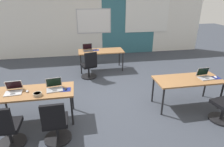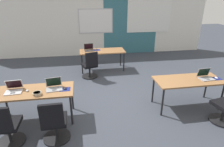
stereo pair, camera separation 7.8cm
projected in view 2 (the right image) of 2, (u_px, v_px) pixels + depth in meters
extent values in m
plane|color=#383D47|center=(112.00, 99.00, 5.09)|extent=(24.00, 24.00, 0.00)
cube|color=silver|center=(97.00, 23.00, 8.37)|extent=(10.00, 0.20, 2.80)
cube|color=#336B7A|center=(131.00, 23.00, 8.50)|extent=(2.43, 0.01, 2.80)
cube|color=#B7B7BC|center=(96.00, 21.00, 8.22)|extent=(1.48, 0.02, 1.04)
cube|color=white|center=(96.00, 21.00, 8.22)|extent=(1.40, 0.02, 0.96)
cube|color=white|center=(149.00, 13.00, 8.44)|extent=(2.00, 0.02, 1.68)
cube|color=olive|center=(35.00, 91.00, 4.01)|extent=(1.60, 0.70, 0.04)
cylinder|color=black|center=(71.00, 111.00, 3.99)|extent=(0.04, 0.04, 0.68)
cylinder|color=black|center=(6.00, 102.00, 4.32)|extent=(0.04, 0.04, 0.68)
cylinder|color=black|center=(72.00, 96.00, 4.54)|extent=(0.04, 0.04, 0.68)
cube|color=olive|center=(188.00, 80.00, 4.53)|extent=(1.60, 0.70, 0.04)
cylinder|color=black|center=(163.00, 102.00, 4.29)|extent=(0.04, 0.04, 0.68)
cylinder|color=black|center=(222.00, 97.00, 4.51)|extent=(0.04, 0.04, 0.68)
cylinder|color=black|center=(153.00, 90.00, 4.83)|extent=(0.04, 0.04, 0.68)
cylinder|color=black|center=(206.00, 86.00, 5.05)|extent=(0.04, 0.04, 0.68)
cube|color=olive|center=(102.00, 51.00, 6.82)|extent=(1.60, 0.70, 0.04)
cylinder|color=black|center=(82.00, 64.00, 6.58)|extent=(0.04, 0.04, 0.68)
cylinder|color=black|center=(124.00, 62.00, 6.80)|extent=(0.04, 0.04, 0.68)
cylinder|color=black|center=(82.00, 59.00, 7.12)|extent=(0.04, 0.04, 0.68)
cylinder|color=black|center=(121.00, 57.00, 7.34)|extent=(0.04, 0.04, 0.68)
cube|color=#333338|center=(89.00, 51.00, 6.79)|extent=(0.36, 0.27, 0.02)
cube|color=#4C4C4F|center=(90.00, 51.00, 6.74)|extent=(0.10, 0.07, 0.00)
cube|color=#333338|center=(89.00, 46.00, 6.86)|extent=(0.33, 0.09, 0.22)
cube|color=black|center=(89.00, 46.00, 6.86)|extent=(0.30, 0.08, 0.19)
cube|color=navy|center=(97.00, 50.00, 6.88)|extent=(0.22, 0.19, 0.00)
ellipsoid|color=black|center=(97.00, 49.00, 6.87)|extent=(0.07, 0.11, 0.03)
cylinder|color=black|center=(90.00, 76.00, 6.45)|extent=(0.52, 0.52, 0.04)
cylinder|color=black|center=(90.00, 71.00, 6.37)|extent=(0.06, 0.06, 0.34)
cube|color=black|center=(89.00, 65.00, 6.29)|extent=(0.55, 0.55, 0.08)
cube|color=black|center=(92.00, 60.00, 5.98)|extent=(0.40, 0.17, 0.46)
sphere|color=black|center=(88.00, 74.00, 6.64)|extent=(0.04, 0.04, 0.04)
sphere|color=black|center=(97.00, 76.00, 6.48)|extent=(0.04, 0.04, 0.04)
sphere|color=black|center=(84.00, 78.00, 6.30)|extent=(0.04, 0.04, 0.04)
cube|color=#9E9EA3|center=(206.00, 79.00, 4.54)|extent=(0.34, 0.25, 0.02)
cube|color=#4C4C4F|center=(208.00, 79.00, 4.49)|extent=(0.09, 0.07, 0.00)
cube|color=#9E9EA3|center=(203.00, 72.00, 4.62)|extent=(0.33, 0.08, 0.22)
cube|color=black|center=(204.00, 72.00, 4.61)|extent=(0.30, 0.07, 0.19)
cube|color=navy|center=(216.00, 79.00, 4.57)|extent=(0.22, 0.19, 0.00)
ellipsoid|color=silver|center=(216.00, 78.00, 4.56)|extent=(0.06, 0.10, 0.03)
cylinder|color=black|center=(221.00, 120.00, 4.21)|extent=(0.52, 0.52, 0.04)
cylinder|color=black|center=(223.00, 113.00, 4.13)|extent=(0.06, 0.06, 0.34)
sphere|color=black|center=(213.00, 114.00, 4.41)|extent=(0.04, 0.04, 0.04)
sphere|color=black|center=(216.00, 124.00, 4.07)|extent=(0.04, 0.04, 0.04)
cube|color=#9E9EA3|center=(54.00, 89.00, 4.04)|extent=(0.36, 0.27, 0.02)
cube|color=#4C4C4F|center=(54.00, 90.00, 3.99)|extent=(0.10, 0.07, 0.00)
cube|color=#9E9EA3|center=(54.00, 82.00, 4.12)|extent=(0.33, 0.10, 0.22)
cube|color=black|center=(54.00, 82.00, 4.11)|extent=(0.30, 0.09, 0.19)
cube|color=navy|center=(65.00, 89.00, 4.06)|extent=(0.22, 0.19, 0.00)
ellipsoid|color=black|center=(65.00, 88.00, 4.05)|extent=(0.06, 0.10, 0.03)
cylinder|color=black|center=(57.00, 137.00, 3.71)|extent=(0.52, 0.52, 0.04)
cylinder|color=black|center=(56.00, 129.00, 3.64)|extent=(0.06, 0.06, 0.34)
cube|color=black|center=(55.00, 120.00, 3.56)|extent=(0.45, 0.45, 0.08)
cube|color=black|center=(52.00, 116.00, 3.23)|extent=(0.40, 0.07, 0.46)
sphere|color=black|center=(58.00, 129.00, 3.93)|extent=(0.04, 0.04, 0.04)
sphere|color=black|center=(69.00, 138.00, 3.69)|extent=(0.04, 0.04, 0.04)
sphere|color=black|center=(45.00, 141.00, 3.61)|extent=(0.04, 0.04, 0.04)
cube|color=silver|center=(13.00, 92.00, 3.92)|extent=(0.35, 0.25, 0.02)
cube|color=#4C4C4F|center=(13.00, 93.00, 3.87)|extent=(0.09, 0.07, 0.00)
cube|color=silver|center=(14.00, 84.00, 4.02)|extent=(0.34, 0.11, 0.21)
cube|color=black|center=(14.00, 84.00, 4.01)|extent=(0.30, 0.09, 0.18)
ellipsoid|color=#B2B2B7|center=(27.00, 90.00, 3.98)|extent=(0.08, 0.11, 0.03)
cylinder|color=black|center=(11.00, 142.00, 3.60)|extent=(0.52, 0.52, 0.04)
cylinder|color=black|center=(9.00, 134.00, 3.53)|extent=(0.06, 0.06, 0.34)
cube|color=black|center=(7.00, 124.00, 3.44)|extent=(0.44, 0.44, 0.08)
sphere|color=black|center=(15.00, 133.00, 3.81)|extent=(0.04, 0.04, 0.04)
sphere|color=black|center=(23.00, 143.00, 3.56)|extent=(0.04, 0.04, 0.04)
cylinder|color=tan|center=(37.00, 94.00, 3.83)|extent=(0.17, 0.17, 0.05)
torus|color=tan|center=(37.00, 93.00, 3.82)|extent=(0.18, 0.18, 0.02)
cylinder|color=gold|center=(37.00, 93.00, 3.82)|extent=(0.14, 0.14, 0.01)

